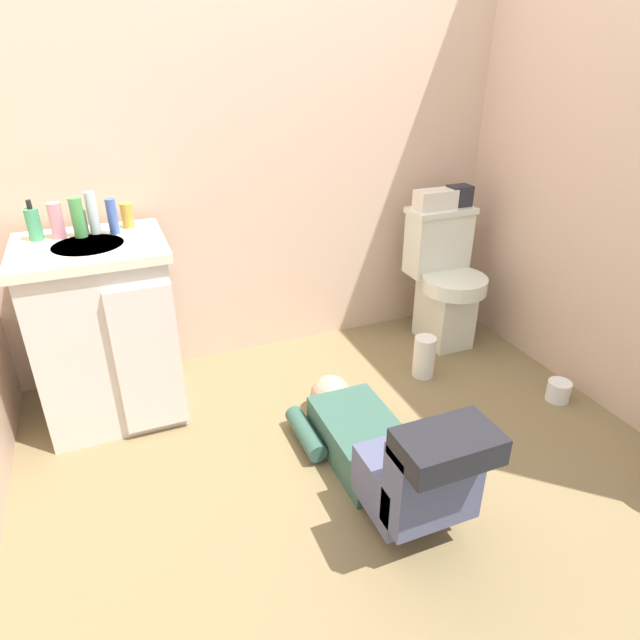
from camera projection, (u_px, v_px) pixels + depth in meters
name	position (u px, v px, depth m)	size (l,w,h in m)	color
ground_plane	(344.00, 460.00, 2.31)	(3.07, 3.06, 0.04)	olive
wall_back	(257.00, 123.00, 2.64)	(2.73, 0.08, 2.40)	beige
toilet	(444.00, 279.00, 3.05)	(0.36, 0.46, 0.75)	silver
vanity_cabinet	(106.00, 331.00, 2.40)	(0.60, 0.53, 0.82)	silver
faucet	(84.00, 222.00, 2.32)	(0.02, 0.02, 0.10)	silver
person_plumber	(383.00, 450.00, 2.07)	(0.39, 1.06, 0.52)	#33594C
tissue_box	(435.00, 199.00, 2.92)	(0.22, 0.11, 0.10)	silver
toiletry_bag	(459.00, 196.00, 2.96)	(0.12, 0.09, 0.11)	#26262D
soap_dispenser	(34.00, 224.00, 2.23)	(0.06, 0.06, 0.17)	#429764
bottle_pink	(57.00, 221.00, 2.25)	(0.06, 0.06, 0.15)	pink
bottle_green	(78.00, 217.00, 2.26)	(0.05, 0.05, 0.16)	#4CA24F
bottle_clear	(93.00, 213.00, 2.30)	(0.04, 0.04, 0.18)	silver
bottle_blue	(112.00, 217.00, 2.30)	(0.04, 0.04, 0.15)	#415FB1
bottle_amber	(127.00, 216.00, 2.39)	(0.05, 0.05, 0.11)	gold
paper_towel_roll	(424.00, 357.00, 2.80)	(0.11, 0.11, 0.22)	white
toilet_paper_roll	(558.00, 391.00, 2.64)	(0.11, 0.11, 0.10)	white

